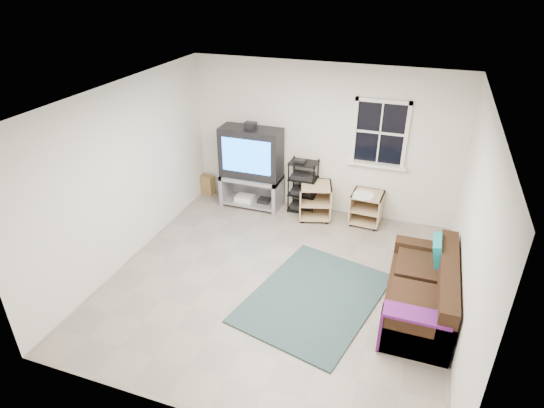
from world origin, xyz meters
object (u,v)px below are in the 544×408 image
at_px(side_table_left, 315,199).
at_px(sofa, 423,293).
at_px(tv_unit, 251,161).
at_px(side_table_right, 367,205).
at_px(av_rack, 303,189).

height_order(side_table_left, sofa, sofa).
height_order(tv_unit, side_table_left, tv_unit).
bearing_deg(sofa, side_table_left, 133.99).
distance_m(side_table_right, sofa, 2.29).
relative_size(av_rack, side_table_right, 1.67).
bearing_deg(side_table_right, sofa, -63.52).
relative_size(tv_unit, side_table_left, 2.40).
bearing_deg(tv_unit, av_rack, 5.72).
bearing_deg(tv_unit, sofa, -32.95).
bearing_deg(side_table_right, av_rack, 177.53).
height_order(tv_unit, side_table_right, tv_unit).
xyz_separation_m(tv_unit, side_table_right, (2.07, 0.04, -0.54)).
xyz_separation_m(av_rack, side_table_left, (0.26, -0.13, -0.09)).
bearing_deg(side_table_left, tv_unit, 178.43).
xyz_separation_m(side_table_left, sofa, (1.90, -1.97, -0.05)).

